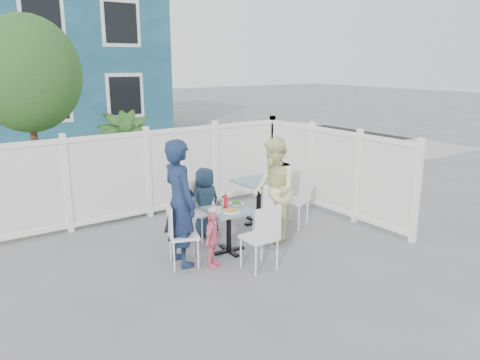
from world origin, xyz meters
TOP-DOWN VIEW (x-y plane):
  - ground at (0.00, 0.00)m, footprint 80.00×80.00m
  - near_sidewalk at (0.00, 3.80)m, footprint 24.00×2.60m
  - street at (0.00, 7.50)m, footprint 24.00×5.00m
  - far_sidewalk at (0.00, 10.60)m, footprint 24.00×1.60m
  - fence_back at (0.10, 2.40)m, footprint 5.86×0.08m
  - fence_right at (3.00, 0.60)m, footprint 0.08×3.66m
  - tree at (-1.60, 3.30)m, footprint 1.80×1.62m
  - potted_shrub_a at (-0.07, 3.10)m, footprint 1.39×1.39m
  - potted_shrub_b at (1.30, 3.00)m, footprint 1.35×1.19m
  - main_table at (0.37, 0.14)m, footprint 0.68×0.68m
  - spare_table at (1.54, 0.95)m, footprint 0.79×0.79m
  - chair_left at (-0.48, 0.14)m, footprint 0.51×0.52m
  - chair_right at (1.20, 0.18)m, footprint 0.50×0.51m
  - chair_back at (0.26, 0.93)m, footprint 0.55×0.54m
  - chair_near at (0.39, -0.66)m, footprint 0.43×0.41m
  - chair_spare at (2.00, 0.40)m, footprint 0.55×0.54m
  - man at (-0.41, 0.19)m, footprint 0.43×0.66m
  - woman at (1.25, 0.16)m, footprint 0.91×1.00m
  - boy at (0.45, 0.95)m, footprint 0.60×0.43m
  - toddler at (-0.10, -0.16)m, footprint 0.48×0.46m
  - plate_main at (0.33, 0.01)m, footprint 0.26×0.26m
  - plate_side at (0.18, 0.23)m, footprint 0.21×0.21m
  - salad_bowl at (0.54, 0.19)m, footprint 0.21×0.21m
  - coffee_cup_a at (0.16, 0.08)m, footprint 0.08×0.08m
  - coffee_cup_b at (0.43, 0.36)m, footprint 0.08×0.08m
  - ketchup_bottle at (0.37, 0.23)m, footprint 0.06×0.06m
  - salt_shaker at (0.27, 0.41)m, footprint 0.03×0.03m
  - pepper_shaker at (0.34, 0.39)m, footprint 0.03×0.03m

SIDE VIEW (x-z plane):
  - ground at x=0.00m, z-range 0.00..0.00m
  - street at x=0.00m, z-range 0.00..0.01m
  - near_sidewalk at x=0.00m, z-range 0.00..0.01m
  - far_sidewalk at x=0.00m, z-range 0.00..0.01m
  - toddler at x=-0.10m, z-range 0.00..0.80m
  - chair_right at x=1.20m, z-range 0.07..0.94m
  - main_table at x=0.37m, z-range 0.19..0.87m
  - chair_left at x=-0.48m, z-range 0.07..0.99m
  - chair_spare at x=2.00m, z-range 0.08..1.00m
  - chair_back at x=0.26m, z-range 0.08..1.01m
  - chair_near at x=0.39m, z-range 0.08..1.02m
  - boy at x=0.45m, z-range 0.00..1.15m
  - spare_table at x=1.54m, z-range 0.21..0.99m
  - plate_side at x=0.18m, z-range 0.68..0.69m
  - plate_main at x=0.33m, z-range 0.68..0.70m
  - salad_bowl at x=0.54m, z-range 0.68..0.73m
  - pepper_shaker at x=0.34m, z-range 0.68..0.75m
  - potted_shrub_b at x=1.30m, z-range 0.00..1.43m
  - salt_shaker at x=0.27m, z-range 0.68..0.75m
  - coffee_cup_a at x=0.16m, z-range 0.68..0.80m
  - coffee_cup_b at x=0.43m, z-range 0.68..0.80m
  - ketchup_bottle at x=0.37m, z-range 0.68..0.87m
  - fence_right at x=3.00m, z-range -0.02..1.58m
  - fence_back at x=0.10m, z-range -0.02..1.58m
  - woman at x=1.25m, z-range 0.00..1.66m
  - man at x=-0.41m, z-range 0.00..1.80m
  - potted_shrub_a at x=-0.07m, z-range 0.00..1.89m
  - tree at x=-1.60m, z-range 0.80..4.39m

